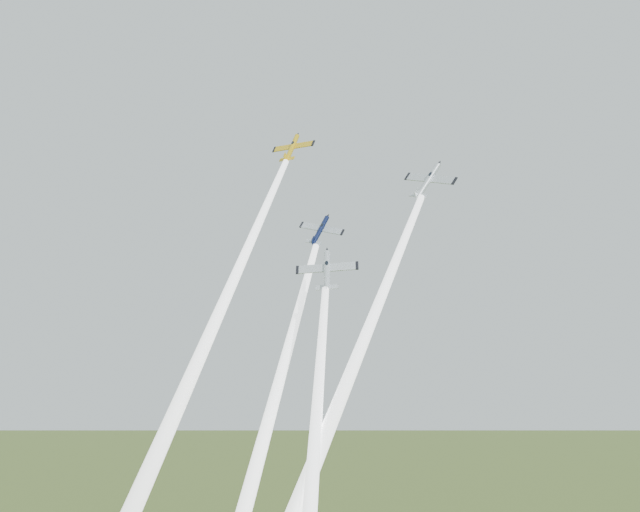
{
  "coord_description": "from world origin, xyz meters",
  "views": [
    {
      "loc": [
        39.71,
        -107.94,
        76.62
      ],
      "look_at": [
        0.0,
        -6.0,
        92.0
      ],
      "focal_mm": 45.0,
      "sensor_mm": 36.0,
      "label": 1
    }
  ],
  "objects_px": {
    "plane_silver_right": "(428,181)",
    "plane_silver_low": "(327,270)",
    "plane_yellow": "(292,148)",
    "plane_navy": "(320,230)"
  },
  "relations": [
    {
      "from": "plane_navy",
      "to": "plane_silver_low",
      "type": "relative_size",
      "value": 0.83
    },
    {
      "from": "plane_yellow",
      "to": "plane_silver_right",
      "type": "distance_m",
      "value": 25.17
    },
    {
      "from": "plane_silver_right",
      "to": "plane_silver_low",
      "type": "xyz_separation_m",
      "value": [
        -11.53,
        -9.7,
        -13.26
      ]
    },
    {
      "from": "plane_yellow",
      "to": "plane_silver_low",
      "type": "xyz_separation_m",
      "value": [
        11.58,
        -15.0,
        -21.74
      ]
    },
    {
      "from": "plane_yellow",
      "to": "plane_silver_right",
      "type": "relative_size",
      "value": 0.91
    },
    {
      "from": "plane_navy",
      "to": "plane_silver_right",
      "type": "relative_size",
      "value": 0.85
    },
    {
      "from": "plane_yellow",
      "to": "plane_navy",
      "type": "relative_size",
      "value": 1.07
    },
    {
      "from": "plane_navy",
      "to": "plane_silver_right",
      "type": "xyz_separation_m",
      "value": [
        16.76,
        -1.34,
        5.78
      ]
    },
    {
      "from": "plane_yellow",
      "to": "plane_navy",
      "type": "height_order",
      "value": "plane_yellow"
    },
    {
      "from": "plane_silver_low",
      "to": "plane_navy",
      "type": "bearing_deg",
      "value": 100.02
    }
  ]
}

